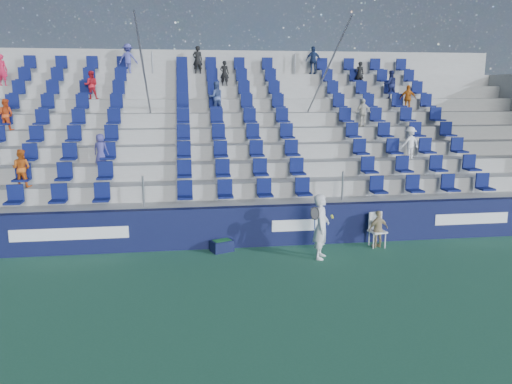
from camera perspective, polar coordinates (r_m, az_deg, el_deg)
ground at (r=11.94m, az=0.95°, el=-10.74°), size 70.00×70.00×0.00m
sponsor_wall at (r=14.71m, az=-0.96°, el=-3.95°), size 24.00×0.32×1.20m
grandstand at (r=19.38m, az=-2.86°, el=4.43°), size 24.00×8.17×6.63m
tennis_player at (r=13.70m, az=7.46°, el=-3.93°), size 0.73×0.77×1.79m
line_judge_chair at (r=15.17m, az=13.58°, el=-3.90°), size 0.52×0.54×1.01m
line_judge at (r=15.04m, az=13.79°, el=-4.14°), size 0.69×0.41×1.10m
ball_bin at (r=14.37m, az=-3.91°, el=-6.09°), size 0.70×0.59×0.34m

